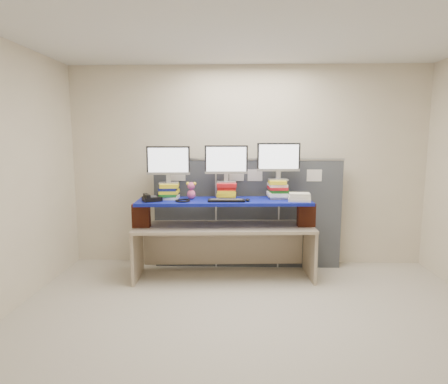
{
  "coord_description": "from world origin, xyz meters",
  "views": [
    {
      "loc": [
        -0.15,
        -3.31,
        1.81
      ],
      "look_at": [
        -0.31,
        1.35,
        1.13
      ],
      "focal_mm": 30.0,
      "sensor_mm": 36.0,
      "label": 1
    }
  ],
  "objects_px": {
    "monitor_left": "(168,162)",
    "keyboard": "(226,200)",
    "monitor_right": "(279,159)",
    "desk_phone": "(151,198)",
    "blue_board": "(224,201)",
    "monitor_center": "(226,162)",
    "desk": "(224,236)"
  },
  "relations": [
    {
      "from": "monitor_left",
      "to": "keyboard",
      "type": "relative_size",
      "value": 1.2
    },
    {
      "from": "keyboard",
      "to": "desk_phone",
      "type": "bearing_deg",
      "value": 178.61
    },
    {
      "from": "monitor_left",
      "to": "monitor_right",
      "type": "relative_size",
      "value": 1.0
    },
    {
      "from": "monitor_left",
      "to": "desk_phone",
      "type": "distance_m",
      "value": 0.51
    },
    {
      "from": "keyboard",
      "to": "desk_phone",
      "type": "distance_m",
      "value": 0.93
    },
    {
      "from": "monitor_left",
      "to": "keyboard",
      "type": "bearing_deg",
      "value": -18.57
    },
    {
      "from": "monitor_left",
      "to": "keyboard",
      "type": "height_order",
      "value": "monitor_left"
    },
    {
      "from": "desk_phone",
      "to": "blue_board",
      "type": "bearing_deg",
      "value": -19.3
    },
    {
      "from": "desk",
      "to": "desk_phone",
      "type": "distance_m",
      "value": 1.04
    },
    {
      "from": "monitor_center",
      "to": "monitor_left",
      "type": "bearing_deg",
      "value": 180.0
    },
    {
      "from": "monitor_center",
      "to": "monitor_right",
      "type": "bearing_deg",
      "value": 0.0
    },
    {
      "from": "monitor_center",
      "to": "monitor_right",
      "type": "height_order",
      "value": "monitor_right"
    },
    {
      "from": "desk",
      "to": "desk_phone",
      "type": "relative_size",
      "value": 8.23
    },
    {
      "from": "blue_board",
      "to": "keyboard",
      "type": "xyz_separation_m",
      "value": [
        0.03,
        -0.13,
        0.03
      ]
    },
    {
      "from": "monitor_right",
      "to": "keyboard",
      "type": "distance_m",
      "value": 0.87
    },
    {
      "from": "monitor_right",
      "to": "desk_phone",
      "type": "xyz_separation_m",
      "value": [
        -1.59,
        -0.28,
        -0.47
      ]
    },
    {
      "from": "monitor_center",
      "to": "desk_phone",
      "type": "distance_m",
      "value": 1.05
    },
    {
      "from": "keyboard",
      "to": "desk_phone",
      "type": "relative_size",
      "value": 1.64
    },
    {
      "from": "blue_board",
      "to": "desk_phone",
      "type": "xyz_separation_m",
      "value": [
        -0.9,
        -0.13,
        0.05
      ]
    },
    {
      "from": "monitor_left",
      "to": "monitor_right",
      "type": "bearing_deg",
      "value": 0.0
    },
    {
      "from": "monitor_left",
      "to": "monitor_center",
      "type": "bearing_deg",
      "value": -0.0
    },
    {
      "from": "desk_phone",
      "to": "monitor_left",
      "type": "bearing_deg",
      "value": 20.87
    },
    {
      "from": "monitor_center",
      "to": "desk_phone",
      "type": "height_order",
      "value": "monitor_center"
    },
    {
      "from": "monitor_left",
      "to": "monitor_center",
      "type": "height_order",
      "value": "monitor_center"
    },
    {
      "from": "monitor_right",
      "to": "monitor_center",
      "type": "bearing_deg",
      "value": -180.0
    },
    {
      "from": "monitor_left",
      "to": "desk_phone",
      "type": "bearing_deg",
      "value": -134.95
    },
    {
      "from": "monitor_center",
      "to": "blue_board",
      "type": "bearing_deg",
      "value": -104.61
    },
    {
      "from": "blue_board",
      "to": "monitor_right",
      "type": "relative_size",
      "value": 3.96
    },
    {
      "from": "monitor_right",
      "to": "desk_phone",
      "type": "height_order",
      "value": "monitor_right"
    },
    {
      "from": "desk",
      "to": "blue_board",
      "type": "bearing_deg",
      "value": 0.0
    },
    {
      "from": "desk",
      "to": "desk_phone",
      "type": "xyz_separation_m",
      "value": [
        -0.9,
        -0.13,
        0.51
      ]
    },
    {
      "from": "desk",
      "to": "desk_phone",
      "type": "height_order",
      "value": "desk_phone"
    }
  ]
}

